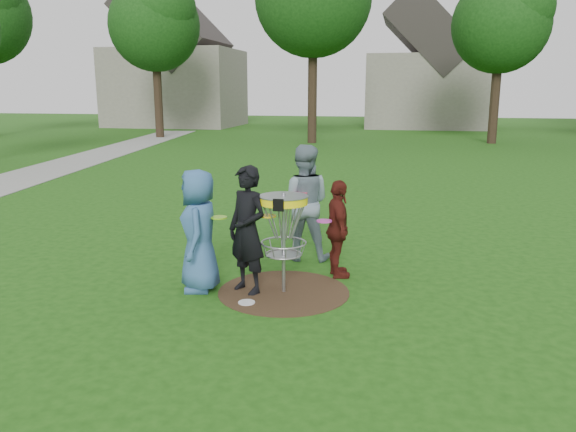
% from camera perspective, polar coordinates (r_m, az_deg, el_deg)
% --- Properties ---
extents(ground, '(100.00, 100.00, 0.00)m').
position_cam_1_polar(ground, '(7.75, -0.44, -7.71)').
color(ground, '#19470F').
rests_on(ground, ground).
extents(dirt_patch, '(1.80, 1.80, 0.01)m').
position_cam_1_polar(dirt_patch, '(7.75, -0.44, -7.68)').
color(dirt_patch, '#47331E').
rests_on(dirt_patch, ground).
extents(concrete_path, '(7.75, 39.92, 0.02)m').
position_cam_1_polar(concrete_path, '(19.17, -25.67, 3.43)').
color(concrete_path, '#9E9E99').
rests_on(concrete_path, ground).
extents(player_blue, '(0.73, 0.93, 1.68)m').
position_cam_1_polar(player_blue, '(7.70, -9.02, -1.48)').
color(player_blue, '#345E91').
rests_on(player_blue, ground).
extents(player_black, '(0.76, 0.69, 1.74)m').
position_cam_1_polar(player_black, '(7.54, -4.16, -1.43)').
color(player_black, black).
rests_on(player_black, ground).
extents(player_grey, '(0.96, 0.78, 1.86)m').
position_cam_1_polar(player_grey, '(9.00, 1.56, 1.36)').
color(player_grey, gray).
rests_on(player_grey, ground).
extents(player_maroon, '(0.59, 0.91, 1.44)m').
position_cam_1_polar(player_maroon, '(8.20, 5.11, -1.33)').
color(player_maroon, '#511812').
rests_on(player_maroon, ground).
extents(disc_on_grass, '(0.22, 0.22, 0.02)m').
position_cam_1_polar(disc_on_grass, '(7.38, -4.23, -8.77)').
color(disc_on_grass, white).
rests_on(disc_on_grass, ground).
extents(disc_golf_basket, '(0.66, 0.67, 1.38)m').
position_cam_1_polar(disc_golf_basket, '(7.46, -0.45, -0.36)').
color(disc_golf_basket, '#9EA0A5').
rests_on(disc_golf_basket, ground).
extents(held_discs, '(1.56, 1.61, 0.28)m').
position_cam_1_polar(held_discs, '(7.91, -0.89, 0.49)').
color(held_discs, '#7FCF17').
rests_on(held_discs, ground).
extents(tree_row, '(51.20, 17.42, 9.90)m').
position_cam_1_polar(tree_row, '(28.02, 9.70, 19.80)').
color(tree_row, '#38281C').
rests_on(tree_row, ground).
extents(house_row, '(44.50, 10.65, 11.62)m').
position_cam_1_polar(house_row, '(40.33, 16.55, 14.33)').
color(house_row, gray).
rests_on(house_row, ground).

